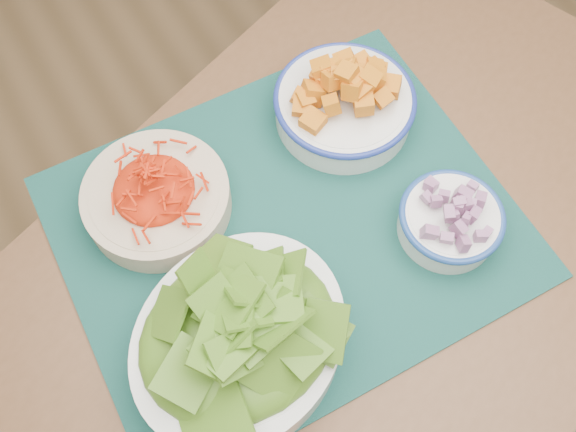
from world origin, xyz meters
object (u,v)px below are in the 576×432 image
object	(u,v)px
carrot_bowl	(155,194)
lettuce_bowl	(238,335)
table	(354,258)
placemat	(288,226)
onion_bowl	(451,218)
squash_bowl	(345,98)

from	to	relation	value
carrot_bowl	lettuce_bowl	distance (m)	0.24
table	placemat	bearing A→B (deg)	128.86
lettuce_bowl	onion_bowl	bearing A→B (deg)	-22.64
placemat	onion_bowl	bearing A→B (deg)	-29.84
placemat	carrot_bowl	xyz separation A→B (m)	(-0.14, 0.12, 0.04)
carrot_bowl	squash_bowl	xyz separation A→B (m)	(0.31, -0.00, 0.01)
placemat	carrot_bowl	distance (m)	0.19
placemat	lettuce_bowl	xyz separation A→B (m)	(-0.14, -0.12, 0.06)
placemat	onion_bowl	xyz separation A→B (m)	(0.19, -0.12, 0.04)
placemat	carrot_bowl	size ratio (longest dim) A/B	2.86
table	carrot_bowl	world-z (taller)	carrot_bowl
table	lettuce_bowl	xyz separation A→B (m)	(-0.23, -0.07, 0.17)
table	squash_bowl	world-z (taller)	squash_bowl
placemat	squash_bowl	world-z (taller)	squash_bowl
squash_bowl	onion_bowl	xyz separation A→B (m)	(0.02, -0.23, -0.01)
carrot_bowl	lettuce_bowl	bearing A→B (deg)	-89.95
squash_bowl	placemat	bearing A→B (deg)	-145.33
table	lettuce_bowl	bearing A→B (deg)	176.12
placemat	squash_bowl	size ratio (longest dim) A/B	2.31
lettuce_bowl	squash_bowl	bearing A→B (deg)	14.60
onion_bowl	lettuce_bowl	bearing A→B (deg)	-179.91
table	onion_bowl	size ratio (longest dim) A/B	8.18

